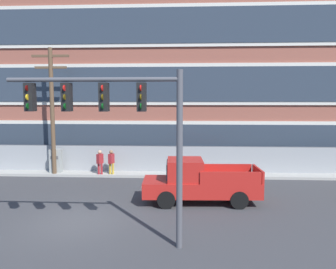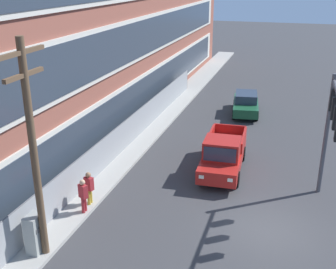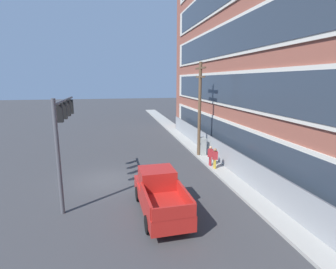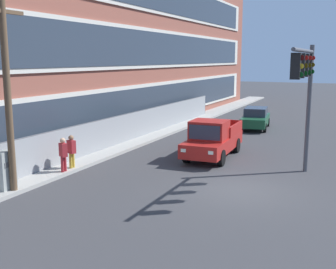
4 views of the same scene
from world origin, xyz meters
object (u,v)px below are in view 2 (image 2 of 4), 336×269
traffic_signal_mast (333,119)px  pedestrian_by_fence (83,195)px  pickup_truck_red (223,155)px  sedan_dark_green (246,103)px  electrical_cabinet (35,235)px  pedestrian_near_cabinet (89,187)px  utility_pole_near_corner (33,145)px

traffic_signal_mast → pedestrian_by_fence: size_ratio=3.39×
pickup_truck_red → sedan_dark_green: pickup_truck_red is taller
electrical_cabinet → pedestrian_near_cabinet: size_ratio=0.98×
pedestrian_near_cabinet → pedestrian_by_fence: same height
pickup_truck_red → pedestrian_by_fence: size_ratio=3.26×
utility_pole_near_corner → pedestrian_near_cabinet: utility_pole_near_corner is taller
electrical_cabinet → utility_pole_near_corner: bearing=-86.3°
pickup_truck_red → pedestrian_by_fence: 7.74m
utility_pole_near_corner → pedestrian_near_cabinet: (3.66, 0.04, -3.45)m
electrical_cabinet → pedestrian_near_cabinet: 3.70m
pedestrian_by_fence → traffic_signal_mast: bearing=-71.6°
pickup_truck_red → traffic_signal_mast: bearing=-119.7°
utility_pole_near_corner → electrical_cabinet: utility_pole_near_corner is taller
traffic_signal_mast → pedestrian_by_fence: 10.76m
pickup_truck_red → pedestrian_by_fence: pickup_truck_red is taller
pedestrian_by_fence → pedestrian_near_cabinet: bearing=7.1°
electrical_cabinet → pedestrian_near_cabinet: (3.68, -0.31, 0.14)m
electrical_cabinet → pickup_truck_red: bearing=-30.8°
sedan_dark_green → traffic_signal_mast: bearing=-159.3°
traffic_signal_mast → electrical_cabinet: 12.36m
pedestrian_near_cabinet → pedestrian_by_fence: (-0.70, -0.09, 0.00)m
sedan_dark_green → utility_pole_near_corner: 20.10m
traffic_signal_mast → sedan_dark_green: bearing=20.7°
utility_pole_near_corner → sedan_dark_green: bearing=-14.3°
pickup_truck_red → electrical_cabinet: size_ratio=3.31×
pickup_truck_red → utility_pole_near_corner: (-8.91, 4.98, 3.47)m
traffic_signal_mast → pickup_truck_red: size_ratio=1.04×
traffic_signal_mast → pedestrian_near_cabinet: size_ratio=3.39×
pedestrian_near_cabinet → utility_pole_near_corner: bearing=-179.3°
pedestrian_near_cabinet → pickup_truck_red: bearing=-43.7°
traffic_signal_mast → pickup_truck_red: 6.43m
pickup_truck_red → electrical_cabinet: pickup_truck_red is taller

